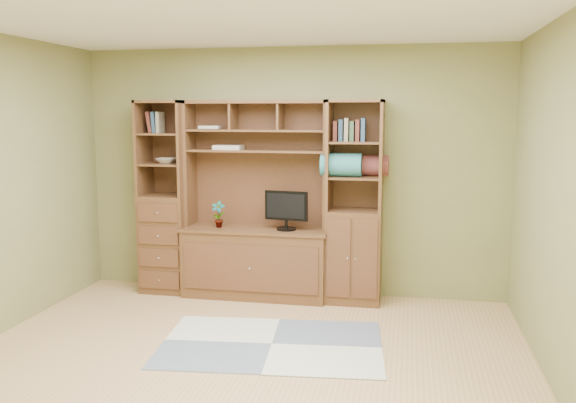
% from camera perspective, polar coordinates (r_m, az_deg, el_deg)
% --- Properties ---
extents(room, '(4.60, 4.10, 2.64)m').
position_cam_1_polar(room, '(4.53, -4.57, 0.40)').
color(room, tan).
rests_on(room, ground).
extents(center_hutch, '(1.54, 0.53, 2.05)m').
position_cam_1_polar(center_hutch, '(6.31, -3.09, 0.13)').
color(center_hutch, '#54341D').
rests_on(center_hutch, ground).
extents(left_tower, '(0.50, 0.45, 2.05)m').
position_cam_1_polar(left_tower, '(6.66, -11.36, 0.42)').
color(left_tower, '#54341D').
rests_on(left_tower, ground).
extents(right_tower, '(0.55, 0.45, 2.05)m').
position_cam_1_polar(right_tower, '(6.18, 6.25, -0.08)').
color(right_tower, '#54341D').
rests_on(right_tower, ground).
extents(rug, '(1.94, 1.39, 0.01)m').
position_cam_1_polar(rug, '(5.22, -1.54, -13.20)').
color(rug, '#9DA2A3').
rests_on(rug, ground).
extents(monitor, '(0.48, 0.26, 0.55)m').
position_cam_1_polar(monitor, '(6.21, -0.17, -0.16)').
color(monitor, black).
rests_on(monitor, center_hutch).
extents(orchid, '(0.15, 0.10, 0.28)m').
position_cam_1_polar(orchid, '(6.41, -6.55, -1.20)').
color(orchid, '#A76838').
rests_on(orchid, center_hutch).
extents(magazines, '(0.29, 0.21, 0.04)m').
position_cam_1_polar(magazines, '(6.43, -5.58, 5.08)').
color(magazines, '#B1A697').
rests_on(magazines, center_hutch).
extents(bowl, '(0.22, 0.22, 0.05)m').
position_cam_1_polar(bowl, '(6.62, -11.28, 3.77)').
color(bowl, beige).
rests_on(bowl, left_tower).
extents(blanket_teal, '(0.40, 0.23, 0.23)m').
position_cam_1_polar(blanket_teal, '(6.10, 5.01, 3.44)').
color(blanket_teal, '#2E757A').
rests_on(blanket_teal, right_tower).
extents(blanket_red, '(0.38, 0.21, 0.21)m').
position_cam_1_polar(blanket_red, '(6.21, 7.65, 3.36)').
color(blanket_red, brown).
rests_on(blanket_red, right_tower).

